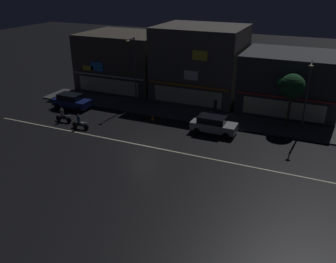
# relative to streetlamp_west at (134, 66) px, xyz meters

# --- Properties ---
(ground_plane) EXTENTS (140.00, 140.00, 0.00)m
(ground_plane) POSITION_rel_streetlamp_west_xyz_m (5.72, -9.15, -4.58)
(ground_plane) COLOR black
(lane_divider_stripe) EXTENTS (33.10, 0.16, 0.01)m
(lane_divider_stripe) POSITION_rel_streetlamp_west_xyz_m (5.72, -9.15, -4.57)
(lane_divider_stripe) COLOR beige
(lane_divider_stripe) RESTS_ON ground
(sidewalk_far) EXTENTS (34.84, 4.07, 0.14)m
(sidewalk_far) POSITION_rel_streetlamp_west_xyz_m (5.72, -0.29, -4.51)
(sidewalk_far) COLOR #424447
(sidewalk_far) RESTS_ON ground
(storefront_left_block) EXTENTS (10.01, 8.66, 8.56)m
(storefront_left_block) POSITION_rel_streetlamp_west_xyz_m (5.72, 6.00, -0.30)
(storefront_left_block) COLOR #56514C
(storefront_left_block) RESTS_ON ground
(storefront_center_block) EXTENTS (10.46, 8.77, 7.15)m
(storefront_center_block) POSITION_rel_streetlamp_west_xyz_m (-4.74, 6.06, -1.01)
(storefront_center_block) COLOR #4C443A
(storefront_center_block) RESTS_ON ground
(storefront_right_block) EXTENTS (10.18, 8.35, 6.32)m
(storefront_right_block) POSITION_rel_streetlamp_west_xyz_m (16.17, 5.84, -1.42)
(storefront_right_block) COLOR #383A3F
(storefront_right_block) RESTS_ON ground
(streetlamp_west) EXTENTS (0.44, 1.64, 7.58)m
(streetlamp_west) POSITION_rel_streetlamp_west_xyz_m (0.00, 0.00, 0.00)
(streetlamp_west) COLOR #47494C
(streetlamp_west) RESTS_ON sidewalk_far
(streetlamp_mid) EXTENTS (0.44, 1.64, 6.83)m
(streetlamp_mid) POSITION_rel_streetlamp_west_xyz_m (18.28, -0.83, -0.39)
(streetlamp_mid) COLOR #47494C
(streetlamp_mid) RESTS_ON sidewalk_far
(pedestrian_on_sidewalk) EXTENTS (0.33, 0.33, 1.83)m
(pedestrian_on_sidewalk) POSITION_rel_streetlamp_west_xyz_m (9.41, 0.46, -3.58)
(pedestrian_on_sidewalk) COLOR #232328
(pedestrian_on_sidewalk) RESTS_ON sidewalk_far
(street_tree) EXTENTS (2.42, 2.42, 5.27)m
(street_tree) POSITION_rel_streetlamp_west_xyz_m (16.86, 0.31, -0.41)
(street_tree) COLOR #473323
(street_tree) RESTS_ON sidewalk_far
(parked_car_near_kerb) EXTENTS (4.30, 1.98, 1.67)m
(parked_car_near_kerb) POSITION_rel_streetlamp_west_xyz_m (-6.15, -3.75, -3.71)
(parked_car_near_kerb) COLOR navy
(parked_car_near_kerb) RESTS_ON ground
(parked_car_trailing) EXTENTS (4.30, 1.98, 1.67)m
(parked_car_trailing) POSITION_rel_streetlamp_west_xyz_m (10.56, -3.97, -3.71)
(parked_car_trailing) COLOR #9EA0A5
(parked_car_trailing) RESTS_ON ground
(motorcycle_lead) EXTENTS (1.90, 0.60, 1.52)m
(motorcycle_lead) POSITION_rel_streetlamp_west_xyz_m (-4.40, -7.44, -3.94)
(motorcycle_lead) COLOR black
(motorcycle_lead) RESTS_ON ground
(motorcycle_following) EXTENTS (1.90, 0.60, 1.52)m
(motorcycle_following) POSITION_rel_streetlamp_west_xyz_m (-1.73, -8.23, -3.94)
(motorcycle_following) COLOR black
(motorcycle_following) RESTS_ON ground
(traffic_cone) EXTENTS (0.36, 0.36, 0.55)m
(traffic_cone) POSITION_rel_streetlamp_west_xyz_m (3.79, -3.27, -4.30)
(traffic_cone) COLOR orange
(traffic_cone) RESTS_ON ground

